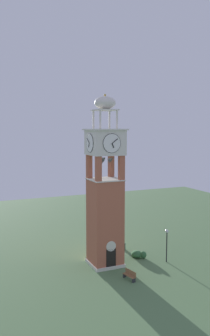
{
  "coord_description": "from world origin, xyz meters",
  "views": [
    {
      "loc": [
        -14.71,
        -33.73,
        14.68
      ],
      "look_at": [
        0.0,
        0.0,
        10.64
      ],
      "focal_mm": 37.27,
      "sensor_mm": 36.0,
      "label": 1
    }
  ],
  "objects_px": {
    "lamp_post": "(167,239)",
    "trash_bin": "(123,246)",
    "clock_tower": "(105,197)",
    "park_bench": "(130,275)"
  },
  "relations": [
    {
      "from": "lamp_post",
      "to": "trash_bin",
      "type": "xyz_separation_m",
      "value": [
        -2.58,
        5.58,
        -2.18
      ]
    },
    {
      "from": "park_bench",
      "to": "lamp_post",
      "type": "xyz_separation_m",
      "value": [
        5.93,
        2.49,
        2.1
      ]
    },
    {
      "from": "clock_tower",
      "to": "lamp_post",
      "type": "relative_size",
      "value": 4.96
    },
    {
      "from": "clock_tower",
      "to": "park_bench",
      "type": "xyz_separation_m",
      "value": [
        0.65,
        -4.57,
        -7.01
      ]
    },
    {
      "from": "clock_tower",
      "to": "park_bench",
      "type": "relative_size",
      "value": 11.11
    },
    {
      "from": "clock_tower",
      "to": "park_bench",
      "type": "bearing_deg",
      "value": -81.9
    },
    {
      "from": "clock_tower",
      "to": "lamp_post",
      "type": "bearing_deg",
      "value": -17.56
    },
    {
      "from": "trash_bin",
      "to": "clock_tower",
      "type": "bearing_deg",
      "value": -138.79
    },
    {
      "from": "clock_tower",
      "to": "trash_bin",
      "type": "height_order",
      "value": "clock_tower"
    },
    {
      "from": "clock_tower",
      "to": "lamp_post",
      "type": "distance_m",
      "value": 8.47
    }
  ]
}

